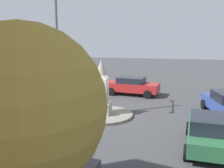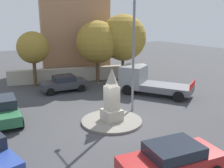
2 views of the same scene
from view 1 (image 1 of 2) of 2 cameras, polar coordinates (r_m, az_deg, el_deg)
name	(u,v)px [view 1 (image 1 of 2)]	position (r m, az deg, el deg)	size (l,w,h in m)	color
ground_plane	(102,116)	(16.28, -2.24, -6.78)	(80.00, 80.00, 0.00)	#424244
traffic_island	(102,115)	(16.26, -2.24, -6.53)	(3.75, 3.75, 0.15)	gray
monument	(101,90)	(15.88, -2.28, -1.26)	(1.08, 1.08, 3.25)	#B2AA99
streetlamp	(57,31)	(15.38, -11.71, 11.03)	(3.32, 0.28, 8.43)	slate
car_green_far_side	(208,132)	(12.24, 19.82, -9.52)	(4.22, 2.18, 1.51)	#2D6B42
car_red_passing	(132,86)	(21.74, 4.24, -0.32)	(2.46, 4.48, 1.45)	#B22323
truck_white_near_island	(41,79)	(24.06, -14.81, 1.03)	(5.59, 4.63, 2.20)	silver
tree_mid_cluster	(22,109)	(4.78, -18.60, -5.01)	(2.90, 2.90, 5.08)	brown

